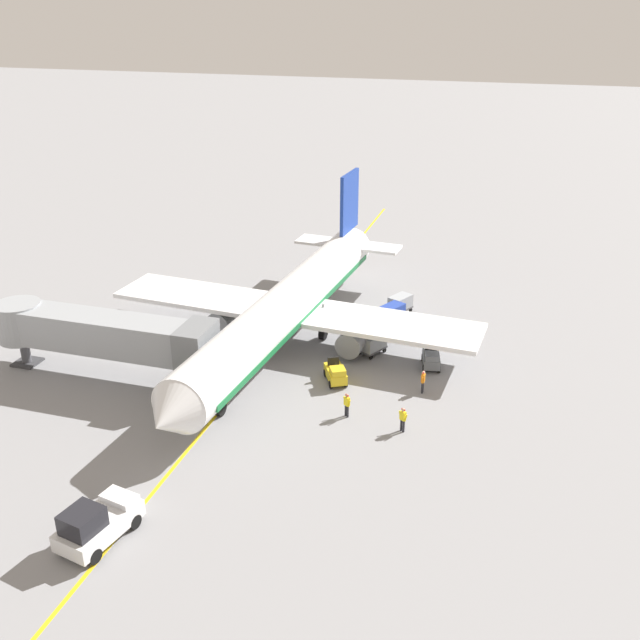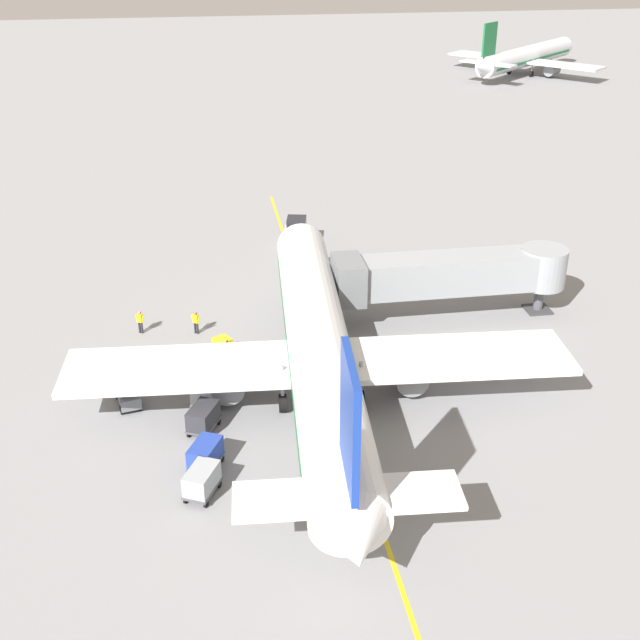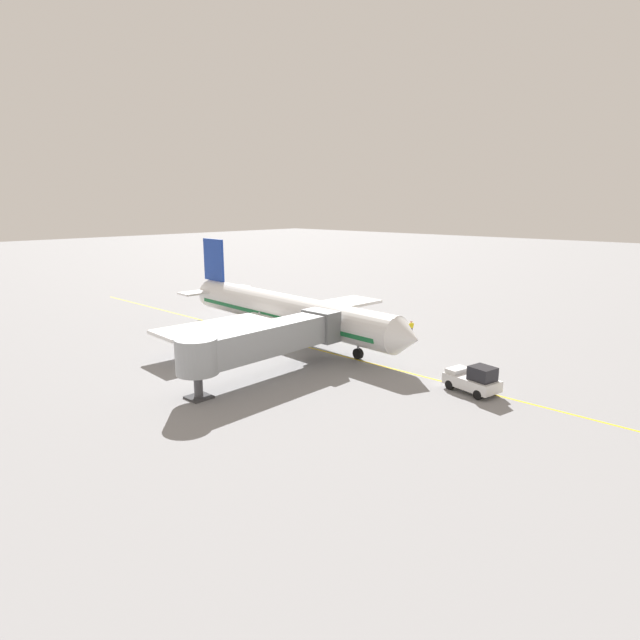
{
  "view_description": "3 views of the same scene",
  "coord_description": "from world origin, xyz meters",
  "px_view_note": "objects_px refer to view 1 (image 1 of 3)",
  "views": [
    {
      "loc": [
        -18.29,
        49.7,
        25.21
      ],
      "look_at": [
        -3.95,
        2.22,
        2.8
      ],
      "focal_mm": 40.15,
      "sensor_mm": 36.0,
      "label": 1
    },
    {
      "loc": [
        -7.69,
        -40.53,
        26.56
      ],
      "look_at": [
        -0.13,
        6.94,
        2.21
      ],
      "focal_mm": 45.63,
      "sensor_mm": 36.0,
      "label": 2
    },
    {
      "loc": [
        38.67,
        43.81,
        15.03
      ],
      "look_at": [
        -0.29,
        7.61,
        3.19
      ],
      "focal_mm": 29.15,
      "sensor_mm": 36.0,
      "label": 3
    }
  ],
  "objects_px": {
    "baggage_cart_tail_end": "(400,303)",
    "baggage_cart_front": "(373,343)",
    "baggage_tug_lead": "(336,373)",
    "baggage_tug_trailing": "(431,359)",
    "ground_crew_loader": "(423,380)",
    "parked_airliner": "(288,307)",
    "baggage_cart_second_in_train": "(384,329)",
    "ground_crew_marshaller": "(347,404)",
    "pushback_tractor": "(97,523)",
    "jet_bridge": "(101,333)",
    "ground_crew_wing_walker": "(403,418)",
    "baggage_cart_third_in_train": "(392,312)"
  },
  "relations": [
    {
      "from": "baggage_cart_tail_end",
      "to": "baggage_cart_second_in_train",
      "type": "bearing_deg",
      "value": 87.6
    },
    {
      "from": "baggage_tug_trailing",
      "to": "ground_crew_wing_walker",
      "type": "distance_m",
      "value": 9.2
    },
    {
      "from": "baggage_tug_trailing",
      "to": "ground_crew_marshaller",
      "type": "relative_size",
      "value": 1.6
    },
    {
      "from": "parked_airliner",
      "to": "baggage_cart_second_in_train",
      "type": "height_order",
      "value": "parked_airliner"
    },
    {
      "from": "ground_crew_wing_walker",
      "to": "ground_crew_loader",
      "type": "distance_m",
      "value": 5.27
    },
    {
      "from": "jet_bridge",
      "to": "baggage_cart_tail_end",
      "type": "height_order",
      "value": "jet_bridge"
    },
    {
      "from": "parked_airliner",
      "to": "baggage_cart_front",
      "type": "xyz_separation_m",
      "value": [
        -6.79,
        -0.21,
        -2.24
      ]
    },
    {
      "from": "baggage_cart_front",
      "to": "ground_crew_marshaller",
      "type": "xyz_separation_m",
      "value": [
        -0.44,
        9.4,
        0.0
      ]
    },
    {
      "from": "baggage_tug_trailing",
      "to": "ground_crew_loader",
      "type": "bearing_deg",
      "value": 90.18
    },
    {
      "from": "jet_bridge",
      "to": "baggage_cart_front",
      "type": "xyz_separation_m",
      "value": [
        -17.73,
        -9.11,
        -2.51
      ]
    },
    {
      "from": "baggage_tug_lead",
      "to": "baggage_cart_front",
      "type": "height_order",
      "value": "baggage_tug_lead"
    },
    {
      "from": "ground_crew_loader",
      "to": "ground_crew_marshaller",
      "type": "bearing_deg",
      "value": 46.96
    },
    {
      "from": "baggage_cart_tail_end",
      "to": "ground_crew_wing_walker",
      "type": "relative_size",
      "value": 1.72
    },
    {
      "from": "baggage_tug_lead",
      "to": "baggage_cart_front",
      "type": "bearing_deg",
      "value": -106.16
    },
    {
      "from": "pushback_tractor",
      "to": "ground_crew_marshaller",
      "type": "height_order",
      "value": "pushback_tractor"
    },
    {
      "from": "pushback_tractor",
      "to": "baggage_cart_front",
      "type": "bearing_deg",
      "value": -109.35
    },
    {
      "from": "baggage_cart_tail_end",
      "to": "ground_crew_loader",
      "type": "height_order",
      "value": "ground_crew_loader"
    },
    {
      "from": "parked_airliner",
      "to": "ground_crew_marshaller",
      "type": "bearing_deg",
      "value": 128.2
    },
    {
      "from": "parked_airliner",
      "to": "baggage_tug_trailing",
      "type": "distance_m",
      "value": 11.77
    },
    {
      "from": "parked_airliner",
      "to": "jet_bridge",
      "type": "distance_m",
      "value": 14.1
    },
    {
      "from": "baggage_tug_lead",
      "to": "baggage_cart_second_in_train",
      "type": "bearing_deg",
      "value": -102.94
    },
    {
      "from": "baggage_tug_lead",
      "to": "ground_crew_wing_walker",
      "type": "height_order",
      "value": "ground_crew_wing_walker"
    },
    {
      "from": "jet_bridge",
      "to": "baggage_cart_front",
      "type": "height_order",
      "value": "jet_bridge"
    },
    {
      "from": "pushback_tractor",
      "to": "ground_crew_wing_walker",
      "type": "bearing_deg",
      "value": -131.87
    },
    {
      "from": "baggage_tug_lead",
      "to": "baggage_tug_trailing",
      "type": "bearing_deg",
      "value": -145.48
    },
    {
      "from": "baggage_tug_lead",
      "to": "baggage_cart_third_in_train",
      "type": "xyz_separation_m",
      "value": [
        -1.79,
        -11.38,
        0.24
      ]
    },
    {
      "from": "baggage_cart_front",
      "to": "baggage_cart_tail_end",
      "type": "xyz_separation_m",
      "value": [
        -0.54,
        -8.39,
        0.0
      ]
    },
    {
      "from": "baggage_cart_front",
      "to": "pushback_tractor",
      "type": "bearing_deg",
      "value": 70.65
    },
    {
      "from": "pushback_tractor",
      "to": "ground_crew_marshaller",
      "type": "distance_m",
      "value": 17.56
    },
    {
      "from": "baggage_cart_tail_end",
      "to": "baggage_cart_front",
      "type": "bearing_deg",
      "value": 86.31
    },
    {
      "from": "baggage_cart_third_in_train",
      "to": "ground_crew_wing_walker",
      "type": "relative_size",
      "value": 1.72
    },
    {
      "from": "baggage_tug_lead",
      "to": "baggage_tug_trailing",
      "type": "height_order",
      "value": "same"
    },
    {
      "from": "pushback_tractor",
      "to": "ground_crew_loader",
      "type": "bearing_deg",
      "value": -124.12
    },
    {
      "from": "jet_bridge",
      "to": "baggage_cart_tail_end",
      "type": "relative_size",
      "value": 5.85
    },
    {
      "from": "baggage_cart_front",
      "to": "baggage_cart_second_in_train",
      "type": "bearing_deg",
      "value": -96.45
    },
    {
      "from": "pushback_tractor",
      "to": "baggage_cart_tail_end",
      "type": "distance_m",
      "value": 34.1
    },
    {
      "from": "baggage_tug_trailing",
      "to": "ground_crew_loader",
      "type": "distance_m",
      "value": 3.94
    },
    {
      "from": "parked_airliner",
      "to": "jet_bridge",
      "type": "xyz_separation_m",
      "value": [
        10.94,
        8.9,
        0.27
      ]
    },
    {
      "from": "baggage_tug_lead",
      "to": "baggage_cart_front",
      "type": "distance_m",
      "value": 5.38
    },
    {
      "from": "baggage_tug_lead",
      "to": "ground_crew_loader",
      "type": "relative_size",
      "value": 1.64
    },
    {
      "from": "ground_crew_loader",
      "to": "ground_crew_marshaller",
      "type": "xyz_separation_m",
      "value": [
        4.26,
        4.56,
        0.0
      ]
    },
    {
      "from": "parked_airliner",
      "to": "baggage_cart_second_in_train",
      "type": "distance_m",
      "value": 7.97
    },
    {
      "from": "jet_bridge",
      "to": "pushback_tractor",
      "type": "bearing_deg",
      "value": 120.76
    },
    {
      "from": "pushback_tractor",
      "to": "baggage_cart_second_in_train",
      "type": "distance_m",
      "value": 28.55
    },
    {
      "from": "baggage_tug_trailing",
      "to": "baggage_cart_front",
      "type": "height_order",
      "value": "baggage_tug_trailing"
    },
    {
      "from": "baggage_tug_trailing",
      "to": "baggage_cart_tail_end",
      "type": "bearing_deg",
      "value": -65.94
    },
    {
      "from": "parked_airliner",
      "to": "baggage_cart_third_in_train",
      "type": "height_order",
      "value": "parked_airliner"
    },
    {
      "from": "jet_bridge",
      "to": "baggage_tug_trailing",
      "type": "bearing_deg",
      "value": -159.89
    },
    {
      "from": "baggage_cart_second_in_train",
      "to": "baggage_cart_tail_end",
      "type": "distance_m",
      "value": 5.73
    },
    {
      "from": "baggage_cart_front",
      "to": "ground_crew_wing_walker",
      "type": "relative_size",
      "value": 1.72
    }
  ]
}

